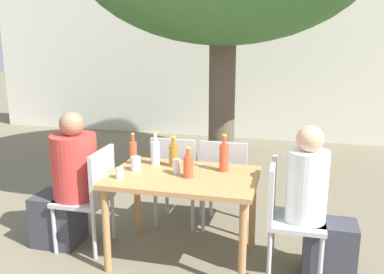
{
  "coord_description": "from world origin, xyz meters",
  "views": [
    {
      "loc": [
        0.88,
        -3.21,
        1.9
      ],
      "look_at": [
        0.0,
        0.3,
        1.01
      ],
      "focal_mm": 40.0,
      "sensor_mm": 36.0,
      "label": 1
    }
  ],
  "objects_px": {
    "person_seated_0": "(68,186)",
    "person_seated_1": "(317,212)",
    "soda_bottle_1": "(188,166)",
    "drinking_glass_1": "(177,166)",
    "patio_chair_0": "(91,192)",
    "soda_bottle_2": "(133,152)",
    "drinking_glass_2": "(120,173)",
    "amber_bottle_4": "(173,155)",
    "dining_table_front": "(183,186)",
    "patio_chair_1": "(286,211)",
    "patio_chair_3": "(225,179)",
    "drinking_glass_0": "(136,164)",
    "patio_chair_2": "(176,175)",
    "soda_bottle_0": "(224,157)",
    "water_bottle_3": "(156,152)"
  },
  "relations": [
    {
      "from": "person_seated_0",
      "to": "person_seated_1",
      "type": "height_order",
      "value": "person_seated_0"
    },
    {
      "from": "soda_bottle_1",
      "to": "drinking_glass_1",
      "type": "distance_m",
      "value": 0.15
    },
    {
      "from": "person_seated_1",
      "to": "drinking_glass_1",
      "type": "bearing_deg",
      "value": 88.58
    },
    {
      "from": "patio_chair_0",
      "to": "soda_bottle_2",
      "type": "xyz_separation_m",
      "value": [
        0.33,
        0.19,
        0.34
      ]
    },
    {
      "from": "drinking_glass_2",
      "to": "amber_bottle_4",
      "type": "bearing_deg",
      "value": 50.95
    },
    {
      "from": "person_seated_1",
      "to": "dining_table_front",
      "type": "bearing_deg",
      "value": 90.0
    },
    {
      "from": "patio_chair_1",
      "to": "drinking_glass_1",
      "type": "distance_m",
      "value": 0.95
    },
    {
      "from": "patio_chair_3",
      "to": "soda_bottle_1",
      "type": "relative_size",
      "value": 3.64
    },
    {
      "from": "patio_chair_3",
      "to": "drinking_glass_0",
      "type": "height_order",
      "value": "patio_chair_3"
    },
    {
      "from": "patio_chair_2",
      "to": "soda_bottle_1",
      "type": "height_order",
      "value": "soda_bottle_1"
    },
    {
      "from": "person_seated_1",
      "to": "soda_bottle_0",
      "type": "distance_m",
      "value": 0.86
    },
    {
      "from": "patio_chair_1",
      "to": "drinking_glass_0",
      "type": "xyz_separation_m",
      "value": [
        -1.26,
        0.02,
        0.29
      ]
    },
    {
      "from": "person_seated_0",
      "to": "amber_bottle_4",
      "type": "height_order",
      "value": "person_seated_0"
    },
    {
      "from": "person_seated_0",
      "to": "soda_bottle_2",
      "type": "height_order",
      "value": "person_seated_0"
    },
    {
      "from": "patio_chair_1",
      "to": "water_bottle_3",
      "type": "relative_size",
      "value": 3.16
    },
    {
      "from": "water_bottle_3",
      "to": "drinking_glass_2",
      "type": "relative_size",
      "value": 3.31
    },
    {
      "from": "person_seated_0",
      "to": "water_bottle_3",
      "type": "relative_size",
      "value": 4.26
    },
    {
      "from": "patio_chair_0",
      "to": "patio_chair_2",
      "type": "bearing_deg",
      "value": 136.79
    },
    {
      "from": "soda_bottle_1",
      "to": "water_bottle_3",
      "type": "bearing_deg",
      "value": 144.0
    },
    {
      "from": "patio_chair_2",
      "to": "soda_bottle_2",
      "type": "xyz_separation_m",
      "value": [
        -0.27,
        -0.44,
        0.34
      ]
    },
    {
      "from": "soda_bottle_1",
      "to": "drinking_glass_1",
      "type": "relative_size",
      "value": 2.05
    },
    {
      "from": "patio_chair_1",
      "to": "drinking_glass_2",
      "type": "height_order",
      "value": "patio_chair_1"
    },
    {
      "from": "soda_bottle_2",
      "to": "amber_bottle_4",
      "type": "height_order",
      "value": "soda_bottle_2"
    },
    {
      "from": "dining_table_front",
      "to": "water_bottle_3",
      "type": "distance_m",
      "value": 0.44
    },
    {
      "from": "soda_bottle_2",
      "to": "person_seated_0",
      "type": "bearing_deg",
      "value": -160.98
    },
    {
      "from": "patio_chair_2",
      "to": "soda_bottle_0",
      "type": "height_order",
      "value": "soda_bottle_0"
    },
    {
      "from": "water_bottle_3",
      "to": "drinking_glass_1",
      "type": "distance_m",
      "value": 0.32
    },
    {
      "from": "patio_chair_0",
      "to": "amber_bottle_4",
      "type": "distance_m",
      "value": 0.8
    },
    {
      "from": "dining_table_front",
      "to": "soda_bottle_1",
      "type": "height_order",
      "value": "soda_bottle_1"
    },
    {
      "from": "person_seated_1",
      "to": "soda_bottle_1",
      "type": "height_order",
      "value": "person_seated_1"
    },
    {
      "from": "patio_chair_0",
      "to": "drinking_glass_0",
      "type": "bearing_deg",
      "value": 92.22
    },
    {
      "from": "dining_table_front",
      "to": "patio_chair_3",
      "type": "height_order",
      "value": "patio_chair_3"
    },
    {
      "from": "patio_chair_0",
      "to": "soda_bottle_2",
      "type": "distance_m",
      "value": 0.51
    },
    {
      "from": "soda_bottle_2",
      "to": "drinking_glass_0",
      "type": "distance_m",
      "value": 0.2
    },
    {
      "from": "patio_chair_0",
      "to": "person_seated_1",
      "type": "distance_m",
      "value": 1.92
    },
    {
      "from": "person_seated_1",
      "to": "patio_chair_0",
      "type": "bearing_deg",
      "value": 90.0
    },
    {
      "from": "patio_chair_3",
      "to": "drinking_glass_1",
      "type": "distance_m",
      "value": 0.74
    },
    {
      "from": "patio_chair_0",
      "to": "patio_chair_3",
      "type": "bearing_deg",
      "value": 120.42
    },
    {
      "from": "patio_chair_3",
      "to": "drinking_glass_2",
      "type": "relative_size",
      "value": 10.46
    },
    {
      "from": "patio_chair_2",
      "to": "patio_chair_3",
      "type": "relative_size",
      "value": 1.0
    },
    {
      "from": "patio_chair_1",
      "to": "drinking_glass_0",
      "type": "distance_m",
      "value": 1.29
    },
    {
      "from": "drinking_glass_1",
      "to": "amber_bottle_4",
      "type": "bearing_deg",
      "value": 114.05
    },
    {
      "from": "patio_chair_1",
      "to": "drinking_glass_1",
      "type": "relative_size",
      "value": 7.48
    },
    {
      "from": "patio_chair_1",
      "to": "soda_bottle_2",
      "type": "xyz_separation_m",
      "value": [
        -1.35,
        0.19,
        0.34
      ]
    },
    {
      "from": "person_seated_0",
      "to": "soda_bottle_1",
      "type": "bearing_deg",
      "value": 87.62
    },
    {
      "from": "patio_chair_1",
      "to": "amber_bottle_4",
      "type": "xyz_separation_m",
      "value": [
        -0.98,
        0.2,
        0.34
      ]
    },
    {
      "from": "patio_chair_1",
      "to": "drinking_glass_1",
      "type": "height_order",
      "value": "patio_chair_1"
    },
    {
      "from": "person_seated_1",
      "to": "soda_bottle_2",
      "type": "distance_m",
      "value": 1.63
    },
    {
      "from": "drinking_glass_2",
      "to": "person_seated_1",
      "type": "bearing_deg",
      "value": 7.44
    },
    {
      "from": "patio_chair_1",
      "to": "soda_bottle_0",
      "type": "relative_size",
      "value": 2.9
    }
  ]
}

